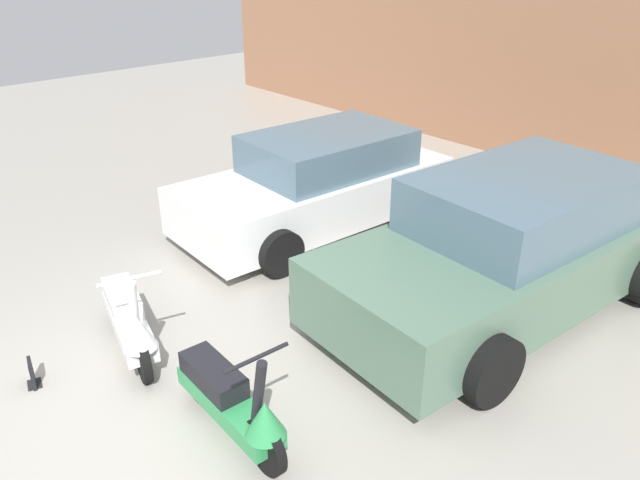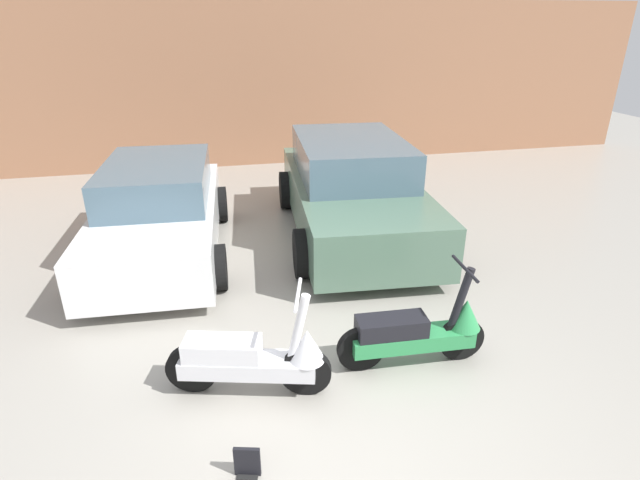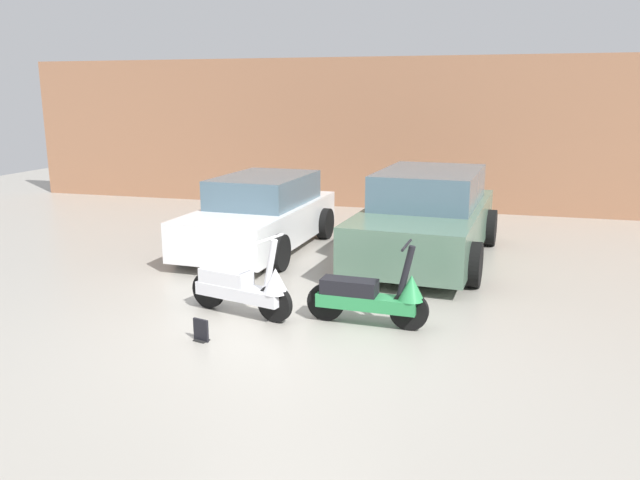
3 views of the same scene
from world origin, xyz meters
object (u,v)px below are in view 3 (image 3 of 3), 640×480
(car_rear_left, at_px, (261,214))
(car_rear_center, at_px, (427,217))
(scooter_front_left, at_px, (244,287))
(scooter_front_right, at_px, (372,296))
(placard_near_left_scooter, at_px, (201,331))

(car_rear_left, height_order, car_rear_center, car_rear_center)
(scooter_front_left, height_order, car_rear_center, car_rear_center)
(car_rear_center, bearing_deg, scooter_front_right, -0.42)
(scooter_front_right, relative_size, car_rear_center, 0.33)
(placard_near_left_scooter, bearing_deg, scooter_front_left, 79.86)
(car_rear_left, xyz_separation_m, car_rear_center, (2.93, 0.14, 0.08))
(car_rear_left, bearing_deg, scooter_front_right, 41.73)
(scooter_front_right, bearing_deg, car_rear_left, 131.67)
(car_rear_center, bearing_deg, scooter_front_left, -24.15)
(scooter_front_right, bearing_deg, scooter_front_left, -174.46)
(placard_near_left_scooter, bearing_deg, car_rear_left, 101.42)
(car_rear_center, bearing_deg, car_rear_left, -82.96)
(scooter_front_right, distance_m, placard_near_left_scooter, 2.05)
(car_rear_left, relative_size, placard_near_left_scooter, 15.16)
(scooter_front_left, bearing_deg, scooter_front_right, 17.45)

